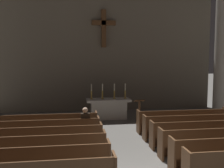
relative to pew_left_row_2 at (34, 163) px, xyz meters
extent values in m
cube|color=brown|center=(0.00, 0.04, -0.05)|extent=(3.75, 0.40, 0.05)
cube|color=brown|center=(0.00, -0.18, 0.22)|extent=(3.75, 0.05, 0.50)
cube|color=brown|center=(1.91, 0.02, 0.00)|extent=(0.06, 0.50, 0.95)
cube|color=brown|center=(0.00, 0.99, -0.05)|extent=(3.75, 0.40, 0.05)
cube|color=brown|center=(0.00, 0.77, 0.22)|extent=(3.75, 0.05, 0.50)
cube|color=brown|center=(0.00, 1.17, -0.28)|extent=(3.75, 0.04, 0.40)
cube|color=brown|center=(1.91, 0.97, 0.00)|extent=(0.06, 0.50, 0.95)
cube|color=brown|center=(0.00, 1.94, -0.05)|extent=(3.75, 0.40, 0.05)
cube|color=brown|center=(0.00, 1.72, 0.22)|extent=(3.75, 0.05, 0.50)
cube|color=brown|center=(0.00, 2.12, -0.28)|extent=(3.75, 0.04, 0.40)
cube|color=brown|center=(1.91, 1.92, 0.00)|extent=(0.06, 0.50, 0.95)
cube|color=brown|center=(0.00, 2.89, -0.05)|extent=(3.75, 0.40, 0.05)
cube|color=brown|center=(0.00, 2.67, 0.22)|extent=(3.75, 0.05, 0.50)
cube|color=brown|center=(0.00, 3.07, -0.28)|extent=(3.75, 0.04, 0.40)
cube|color=brown|center=(1.91, 2.87, 0.00)|extent=(0.06, 0.50, 0.95)
cube|color=brown|center=(0.00, 3.84, -0.05)|extent=(3.75, 0.40, 0.05)
cube|color=brown|center=(0.00, 3.62, 0.22)|extent=(3.75, 0.05, 0.50)
cube|color=brown|center=(0.00, 4.02, -0.28)|extent=(3.75, 0.04, 0.40)
cube|color=brown|center=(1.91, 3.82, 0.00)|extent=(0.06, 0.50, 0.95)
cube|color=brown|center=(3.63, 0.02, 0.00)|extent=(0.06, 0.50, 0.95)
cube|color=brown|center=(5.54, 0.99, -0.05)|extent=(3.75, 0.40, 0.05)
cube|color=brown|center=(5.54, 0.77, 0.22)|extent=(3.75, 0.05, 0.50)
cube|color=brown|center=(5.54, 1.17, -0.28)|extent=(3.75, 0.04, 0.40)
cube|color=brown|center=(3.63, 0.97, 0.00)|extent=(0.06, 0.50, 0.95)
cube|color=brown|center=(5.54, 1.94, -0.05)|extent=(3.75, 0.40, 0.05)
cube|color=brown|center=(5.54, 1.72, 0.22)|extent=(3.75, 0.05, 0.50)
cube|color=brown|center=(5.54, 2.12, -0.28)|extent=(3.75, 0.04, 0.40)
cube|color=brown|center=(3.63, 1.92, 0.00)|extent=(0.06, 0.50, 0.95)
cube|color=brown|center=(5.54, 2.89, -0.05)|extent=(3.75, 0.40, 0.05)
cube|color=brown|center=(5.54, 2.67, 0.22)|extent=(3.75, 0.05, 0.50)
cube|color=brown|center=(5.54, 3.07, -0.28)|extent=(3.75, 0.04, 0.40)
cube|color=brown|center=(3.63, 2.87, 0.00)|extent=(0.06, 0.50, 0.95)
cube|color=brown|center=(5.54, 3.84, -0.05)|extent=(3.75, 0.40, 0.05)
cube|color=brown|center=(5.54, 3.62, 0.22)|extent=(3.75, 0.05, 0.50)
cube|color=brown|center=(5.54, 4.02, -0.28)|extent=(3.75, 0.04, 0.40)
cube|color=brown|center=(3.63, 3.82, 0.00)|extent=(0.06, 0.50, 0.95)
cube|color=#ADA89E|center=(8.62, 6.42, -0.38)|extent=(0.96, 0.96, 0.20)
cylinder|color=#ADA89E|center=(8.62, 6.42, 3.21)|extent=(0.68, 0.68, 7.37)
cube|color=#BCB7AD|center=(2.77, 6.61, -0.04)|extent=(1.76, 0.72, 0.88)
cube|color=#BCB7AD|center=(2.77, 6.61, 0.46)|extent=(2.20, 0.90, 0.12)
cube|color=silver|center=(2.77, 6.61, 0.53)|extent=(2.09, 0.86, 0.01)
cylinder|color=#B79338|center=(1.92, 6.61, 0.54)|extent=(0.16, 0.16, 0.02)
cylinder|color=#B79338|center=(1.92, 6.61, 0.74)|extent=(0.07, 0.07, 0.42)
cylinder|color=silver|center=(1.92, 6.61, 1.12)|extent=(0.04, 0.04, 0.34)
cylinder|color=#B79338|center=(2.47, 6.61, 0.54)|extent=(0.16, 0.16, 0.02)
cylinder|color=#B79338|center=(2.47, 6.61, 0.74)|extent=(0.07, 0.07, 0.42)
cylinder|color=silver|center=(2.47, 6.61, 1.12)|extent=(0.04, 0.04, 0.34)
cylinder|color=#B79338|center=(3.07, 6.61, 0.54)|extent=(0.16, 0.16, 0.02)
cylinder|color=#B79338|center=(3.07, 6.61, 0.74)|extent=(0.07, 0.07, 0.42)
cylinder|color=silver|center=(3.07, 6.61, 1.12)|extent=(0.04, 0.04, 0.34)
cylinder|color=#B79338|center=(3.62, 6.61, 0.54)|extent=(0.16, 0.16, 0.02)
cylinder|color=#B79338|center=(3.62, 6.61, 0.74)|extent=(0.07, 0.07, 0.42)
cylinder|color=silver|center=(3.62, 6.61, 1.12)|extent=(0.04, 0.04, 0.34)
cube|color=#706656|center=(2.77, 8.87, 3.77)|extent=(12.80, 0.25, 8.49)
cube|color=brown|center=(2.77, 8.62, 4.19)|extent=(0.25, 0.25, 2.08)
cube|color=brown|center=(2.77, 8.62, 4.50)|extent=(1.33, 0.25, 0.25)
cylinder|color=brown|center=(4.06, 5.41, -0.46)|extent=(0.36, 0.36, 0.04)
cylinder|color=brown|center=(4.06, 5.41, 0.05)|extent=(0.10, 0.10, 1.05)
cube|color=brown|center=(4.06, 5.41, 0.60)|extent=(0.44, 0.31, 0.15)
cube|color=#26262B|center=(1.43, 3.07, -0.25)|extent=(0.24, 0.14, 0.45)
cube|color=#26262B|center=(1.43, 2.94, 0.03)|extent=(0.28, 0.36, 0.12)
cube|color=#2D2319|center=(1.43, 2.81, 0.36)|extent=(0.32, 0.20, 0.54)
sphere|color=beige|center=(1.43, 2.81, 0.74)|extent=(0.20, 0.20, 0.20)
camera|label=1|loc=(0.99, -6.88, 2.67)|focal=44.15mm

